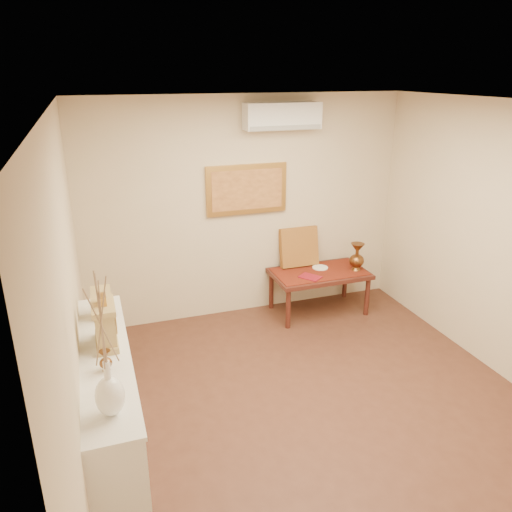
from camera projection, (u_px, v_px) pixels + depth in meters
name	position (u px, v px, depth m)	size (l,w,h in m)	color
floor	(322.00, 412.00, 4.57)	(4.50, 4.50, 0.00)	#552F21
ceiling	(339.00, 105.00, 3.63)	(4.50, 4.50, 0.00)	silver
wall_back	(246.00, 209.00, 6.09)	(4.00, 0.02, 2.70)	beige
wall_left	(73.00, 312.00, 3.49)	(0.02, 4.50, 2.70)	beige
white_vase	(104.00, 347.00, 2.87)	(0.18, 0.18, 0.93)	white
candlestick	(109.00, 378.00, 3.21)	(0.09, 0.09, 0.20)	silver
brass_urn_small	(105.00, 358.00, 3.44)	(0.09, 0.09, 0.20)	brown
table_cloth	(320.00, 272.00, 6.30)	(1.14, 0.59, 0.01)	maroon
brass_urn_tall	(357.00, 254.00, 6.27)	(0.19, 0.19, 0.43)	brown
plate	(320.00, 268.00, 6.40)	(0.20, 0.20, 0.01)	white
menu	(310.00, 277.00, 6.11)	(0.18, 0.25, 0.01)	maroon
cushion	(299.00, 247.00, 6.42)	(0.50, 0.10, 0.50)	maroon
display_ledge	(111.00, 409.00, 3.85)	(0.37, 2.02, 0.98)	white
mantel_clock	(105.00, 324.00, 3.74)	(0.17, 0.36, 0.41)	tan
wooden_chest	(102.00, 303.00, 4.19)	(0.16, 0.21, 0.24)	tan
low_table	(319.00, 277.00, 6.32)	(1.20, 0.70, 0.55)	#471C15
painting	(247.00, 189.00, 5.98)	(1.00, 0.06, 0.60)	#B38339
ac_unit	(282.00, 116.00, 5.71)	(0.90, 0.25, 0.30)	silver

